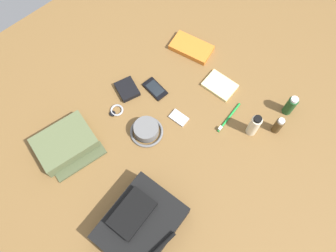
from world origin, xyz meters
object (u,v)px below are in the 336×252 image
toiletry_pouch (66,144)px  media_player (179,118)px  lotion_bottle (254,125)px  wallet (127,89)px  paperback_novel (191,48)px  cell_phone (155,89)px  backpack (140,224)px  wristwatch (116,111)px  cologne_bottle (278,126)px  shampoo_bottle (290,106)px  toothbrush (228,119)px  bucket_hat (146,130)px  notepad (220,85)px

toiletry_pouch → media_player: (-0.47, 0.23, -0.03)m
lotion_bottle → wallet: bearing=-62.6°
paperback_novel → cell_phone: (0.30, 0.05, -0.01)m
backpack → wristwatch: (-0.25, -0.48, -0.05)m
cologne_bottle → shampoo_bottle: bearing=-166.7°
paperback_novel → wristwatch: (0.51, 0.02, -0.01)m
backpack → cell_phone: bearing=-136.5°
lotion_bottle → cell_phone: (0.18, -0.46, -0.06)m
cell_phone → shampoo_bottle: bearing=127.1°
toothbrush → bucket_hat: bearing=-32.5°
toothbrush → lotion_bottle: bearing=107.2°
backpack → toothbrush: 0.62m
cologne_bottle → wristwatch: 0.74m
lotion_bottle → wallet: lotion_bottle is taller
bucket_hat → cologne_bottle: bearing=138.9°
toiletry_pouch → wallet: bearing=-173.6°
toiletry_pouch → shampoo_bottle: 1.03m
shampoo_bottle → paperback_novel: size_ratio=0.52×
cell_phone → lotion_bottle: bearing=111.4°
cell_phone → toothbrush: toothbrush is taller
wristwatch → toothbrush: bearing=133.1°
toiletry_pouch → lotion_bottle: lotion_bottle is taller
cologne_bottle → media_player: cologne_bottle is taller
media_player → wallet: bearing=-73.2°
lotion_bottle → cell_phone: bearing=-68.6°
shampoo_bottle → notepad: 0.34m
bucket_hat → wristwatch: bearing=-78.6°
backpack → media_player: 0.51m
bucket_hat → notepad: size_ratio=1.02×
paperback_novel → toothbrush: paperback_novel is taller
shampoo_bottle → toothbrush: 0.29m
cell_phone → toothbrush: bearing=112.7°
toothbrush → wallet: (0.25, -0.43, 0.01)m
backpack → wallet: 0.64m
shampoo_bottle → toothbrush: (0.24, -0.16, -0.05)m
shampoo_bottle → paperback_novel: (0.09, -0.56, -0.05)m
lotion_bottle → wristwatch: size_ratio=1.98×
toiletry_pouch → toothbrush: (-0.63, 0.39, -0.03)m
backpack → toiletry_pouch: size_ratio=1.33×
toiletry_pouch → bucket_hat: (-0.31, 0.19, -0.01)m
backpack → wallet: size_ratio=3.28×
lotion_bottle → wallet: size_ratio=1.28×
toiletry_pouch → cell_phone: 0.49m
wristwatch → notepad: notepad is taller
bucket_hat → toothbrush: bucket_hat is taller
wallet → notepad: size_ratio=0.73×
bucket_hat → media_player: bucket_hat is taller
media_player → paperback_novel: bearing=-142.3°
wallet → notepad: wallet is taller
lotion_bottle → wallet: (0.28, -0.55, -0.06)m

